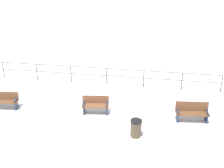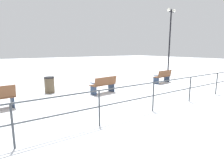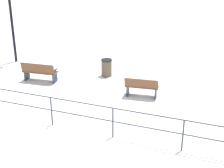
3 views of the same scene
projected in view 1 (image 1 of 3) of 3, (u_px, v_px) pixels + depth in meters
name	position (u px, v px, depth m)	size (l,w,h in m)	color
ground_plane	(95.00, 114.00, 14.61)	(80.00, 80.00, 0.00)	white
bench_nearest	(5.00, 100.00, 15.02)	(0.67, 1.46, 0.85)	brown
bench_second	(95.00, 105.00, 14.60)	(0.72, 1.42, 0.87)	brown
bench_third	(192.00, 112.00, 13.94)	(0.72, 1.65, 0.92)	brown
waterfront_railing	(107.00, 73.00, 17.44)	(0.05, 13.56, 1.08)	#383D42
trash_bin	(136.00, 128.00, 12.81)	(0.51, 0.51, 0.83)	brown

